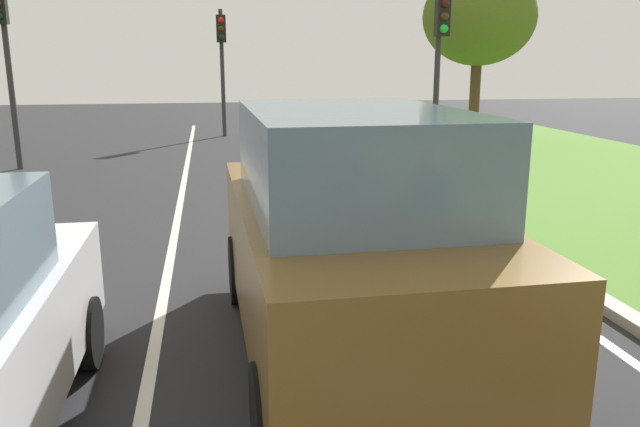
# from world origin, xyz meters

# --- Properties ---
(ground_plane) EXTENTS (60.00, 60.00, 0.00)m
(ground_plane) POSITION_xyz_m (0.00, 14.00, 0.00)
(ground_plane) COLOR #262628
(lane_line_center) EXTENTS (0.12, 32.00, 0.01)m
(lane_line_center) POSITION_xyz_m (-0.70, 14.00, 0.00)
(lane_line_center) COLOR silver
(lane_line_center) RESTS_ON ground
(lane_line_right_edge) EXTENTS (0.12, 32.00, 0.01)m
(lane_line_right_edge) POSITION_xyz_m (3.60, 14.00, 0.00)
(lane_line_right_edge) COLOR silver
(lane_line_right_edge) RESTS_ON ground
(curb_right) EXTENTS (0.24, 48.00, 0.12)m
(curb_right) POSITION_xyz_m (4.10, 14.00, 0.06)
(curb_right) COLOR #9E9B93
(curb_right) RESTS_ON ground
(car_suv_ahead) EXTENTS (2.02, 4.52, 2.28)m
(car_suv_ahead) POSITION_xyz_m (1.07, 8.68, 1.17)
(car_suv_ahead) COLOR brown
(car_suv_ahead) RESTS_ON ground
(traffic_light_near_right) EXTENTS (0.32, 0.50, 4.21)m
(traffic_light_near_right) POSITION_xyz_m (5.42, 18.28, 2.92)
(traffic_light_near_right) COLOR #2D2D2D
(traffic_light_near_right) RESTS_ON ground
(traffic_light_overhead_left) EXTENTS (0.32, 0.50, 4.53)m
(traffic_light_overhead_left) POSITION_xyz_m (-4.78, 19.96, 3.11)
(traffic_light_overhead_left) COLOR #2D2D2D
(traffic_light_overhead_left) RESTS_ON ground
(traffic_light_far_median) EXTENTS (0.32, 0.50, 4.31)m
(traffic_light_far_median) POSITION_xyz_m (0.45, 26.05, 2.95)
(traffic_light_far_median) COLOR #2D2D2D
(traffic_light_far_median) RESTS_ON ground
(tree_roadside_far) EXTENTS (3.39, 3.39, 5.35)m
(tree_roadside_far) POSITION_xyz_m (8.09, 22.22, 3.88)
(tree_roadside_far) COLOR #4C331E
(tree_roadside_far) RESTS_ON ground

